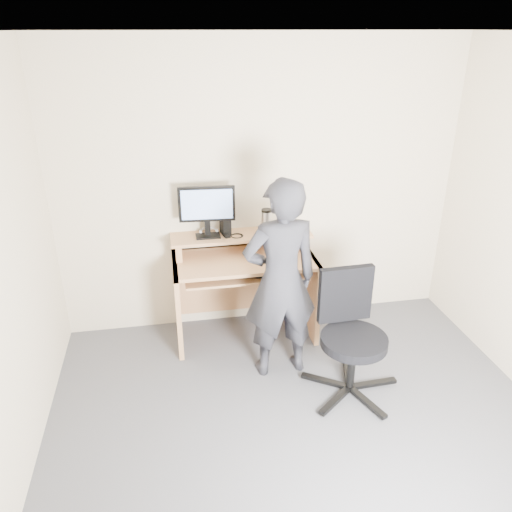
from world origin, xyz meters
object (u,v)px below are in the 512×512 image
object	(u,v)px
desk	(243,276)
office_chair	(350,330)
person	(280,281)
monitor	(207,207)

from	to	relation	value
desk	office_chair	distance (m)	1.13
desk	person	xyz separation A→B (m)	(0.19, -0.62, 0.25)
office_chair	monitor	bearing A→B (deg)	130.73
desk	office_chair	xyz separation A→B (m)	(0.65, -0.93, -0.04)
desk	person	world-z (taller)	person
desk	person	bearing A→B (deg)	-73.43
person	monitor	bearing A→B (deg)	-61.01
monitor	office_chair	world-z (taller)	monitor
desk	office_chair	bearing A→B (deg)	-55.09
monitor	office_chair	distance (m)	1.51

